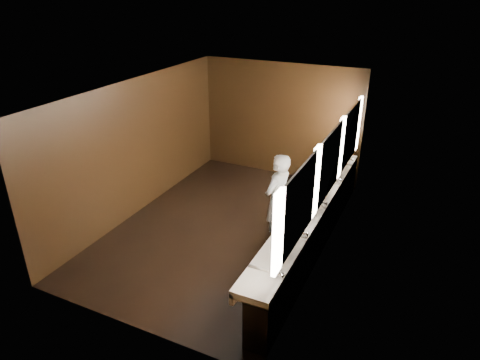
# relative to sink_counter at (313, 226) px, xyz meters

# --- Properties ---
(floor) EXTENTS (6.00, 6.00, 0.00)m
(floor) POSITION_rel_sink_counter_xyz_m (-1.79, 0.00, -0.50)
(floor) COLOR black
(floor) RESTS_ON ground
(ceiling) EXTENTS (4.00, 6.00, 0.02)m
(ceiling) POSITION_rel_sink_counter_xyz_m (-1.79, 0.00, 2.30)
(ceiling) COLOR #2D2D2B
(ceiling) RESTS_ON wall_back
(wall_back) EXTENTS (4.00, 0.02, 2.80)m
(wall_back) POSITION_rel_sink_counter_xyz_m (-1.79, 3.00, 0.90)
(wall_back) COLOR black
(wall_back) RESTS_ON floor
(wall_front) EXTENTS (4.00, 0.02, 2.80)m
(wall_front) POSITION_rel_sink_counter_xyz_m (-1.79, -3.00, 0.90)
(wall_front) COLOR black
(wall_front) RESTS_ON floor
(wall_left) EXTENTS (0.02, 6.00, 2.80)m
(wall_left) POSITION_rel_sink_counter_xyz_m (-3.79, 0.00, 0.90)
(wall_left) COLOR black
(wall_left) RESTS_ON floor
(wall_right) EXTENTS (0.02, 6.00, 2.80)m
(wall_right) POSITION_rel_sink_counter_xyz_m (0.21, 0.00, 0.90)
(wall_right) COLOR black
(wall_right) RESTS_ON floor
(sink_counter) EXTENTS (0.55, 5.40, 1.01)m
(sink_counter) POSITION_rel_sink_counter_xyz_m (0.00, 0.00, 0.00)
(sink_counter) COLOR black
(sink_counter) RESTS_ON floor
(mirror_band) EXTENTS (0.06, 5.03, 1.15)m
(mirror_band) POSITION_rel_sink_counter_xyz_m (0.19, -0.00, 1.25)
(mirror_band) COLOR white
(mirror_band) RESTS_ON wall_right
(person) EXTENTS (0.57, 0.73, 1.78)m
(person) POSITION_rel_sink_counter_xyz_m (-0.69, -0.05, 0.39)
(person) COLOR #8FB1D6
(person) RESTS_ON floor
(trash_bin) EXTENTS (0.49, 0.49, 0.62)m
(trash_bin) POSITION_rel_sink_counter_xyz_m (-0.22, -1.76, -0.19)
(trash_bin) COLOR black
(trash_bin) RESTS_ON floor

